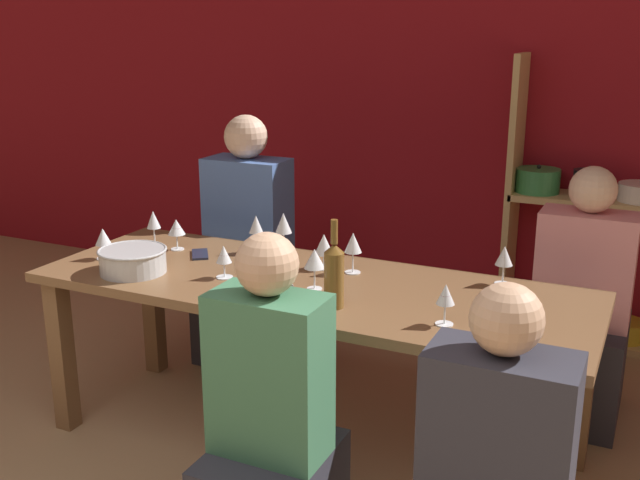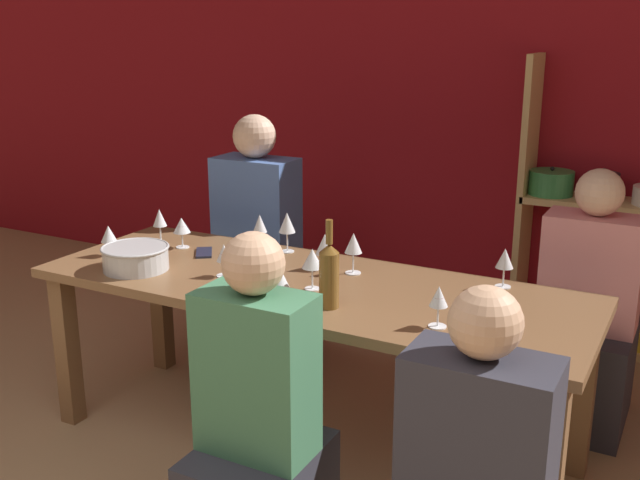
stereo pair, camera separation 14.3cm
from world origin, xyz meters
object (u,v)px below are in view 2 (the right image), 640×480
at_px(person_far_a, 258,269).
at_px(person_far_b, 585,333).
at_px(wine_glass_red_c, 287,224).
at_px(dining_table, 308,304).
at_px(wine_glass_red_b, 505,260).
at_px(wine_glass_white_a, 260,225).
at_px(wine_glass_white_d, 325,245).
at_px(wine_glass_red_e, 224,254).
at_px(cell_phone, 204,253).
at_px(wine_bottle_green, 329,274).
at_px(shelf_unit, 618,247).
at_px(wine_glass_white_b, 109,235).
at_px(wine_glass_white_c, 160,219).
at_px(wine_glass_red_a, 312,260).
at_px(wine_glass_white_e, 353,245).
at_px(wine_glass_red_f, 182,226).
at_px(wine_glass_empty_a, 279,277).
at_px(mixing_bowl, 136,257).
at_px(wine_glass_red_d, 439,298).
at_px(person_near_b, 258,452).

bearing_deg(person_far_a, person_far_b, -178.03).
xyz_separation_m(wine_glass_red_c, person_far_b, (1.26, 0.45, -0.45)).
distance_m(dining_table, wine_glass_red_b, 0.80).
xyz_separation_m(wine_glass_white_a, wine_glass_white_d, (0.37, -0.08, -0.02)).
relative_size(dining_table, wine_glass_red_e, 16.49).
bearing_deg(cell_phone, dining_table, -11.00).
xyz_separation_m(dining_table, wine_bottle_green, (0.20, -0.21, 0.22)).
bearing_deg(wine_bottle_green, shelf_unit, 67.61).
height_order(wine_glass_white_a, wine_glass_white_b, wine_glass_white_a).
xyz_separation_m(wine_glass_white_b, wine_glass_red_e, (0.62, 0.01, -0.00)).
bearing_deg(wine_glass_red_c, dining_table, -48.23).
bearing_deg(wine_glass_white_c, dining_table, -9.19).
bearing_deg(shelf_unit, wine_glass_white_a, -134.08).
distance_m(wine_glass_red_a, wine_glass_white_e, 0.26).
xyz_separation_m(wine_glass_red_f, wine_glass_empty_a, (0.79, -0.44, 0.01)).
bearing_deg(wine_glass_empty_a, wine_glass_red_c, 118.00).
bearing_deg(cell_phone, shelf_unit, 44.67).
xyz_separation_m(wine_glass_red_a, wine_glass_white_d, (-0.08, 0.25, -0.02)).
relative_size(mixing_bowl, cell_phone, 1.75).
relative_size(shelf_unit, wine_glass_red_d, 10.77).
distance_m(mixing_bowl, wine_glass_white_e, 0.92).
xyz_separation_m(wine_glass_white_c, wine_glass_red_d, (1.49, -0.34, -0.02)).
relative_size(mixing_bowl, person_near_b, 0.25).
height_order(wine_bottle_green, wine_glass_red_f, wine_bottle_green).
xyz_separation_m(wine_glass_red_a, cell_phone, (-0.66, 0.18, -0.12)).
relative_size(wine_glass_empty_a, wine_glass_white_e, 0.93).
height_order(shelf_unit, wine_glass_red_f, shelf_unit).
bearing_deg(wine_glass_empty_a, shelf_unit, 64.49).
height_order(wine_glass_white_a, person_far_b, person_far_b).
relative_size(wine_glass_white_b, wine_glass_empty_a, 0.86).
bearing_deg(wine_glass_white_d, wine_glass_red_a, -73.10).
relative_size(wine_glass_red_b, person_near_b, 0.14).
bearing_deg(mixing_bowl, wine_glass_white_c, 113.69).
relative_size(wine_bottle_green, wine_glass_white_c, 1.93).
xyz_separation_m(wine_glass_red_b, wine_glass_red_c, (-0.99, 0.01, 0.02)).
bearing_deg(wine_glass_white_a, wine_glass_red_a, -36.30).
xyz_separation_m(dining_table, wine_glass_red_b, (0.71, 0.31, 0.21)).
relative_size(wine_glass_red_b, wine_glass_white_d, 1.04).
distance_m(wine_glass_white_a, wine_glass_red_c, 0.12).
height_order(wine_glass_red_a, wine_glass_white_c, wine_glass_white_c).
bearing_deg(wine_glass_red_f, person_near_b, -42.20).
relative_size(wine_glass_red_a, cell_phone, 1.01).
bearing_deg(wine_glass_white_e, mixing_bowl, -155.23).
xyz_separation_m(cell_phone, person_far_a, (-0.10, 0.59, -0.27)).
height_order(wine_glass_red_b, person_near_b, person_near_b).
bearing_deg(wine_glass_white_d, shelf_unit, 56.28).
relative_size(shelf_unit, wine_glass_red_b, 10.02).
height_order(wine_glass_red_f, cell_phone, wine_glass_red_f).
bearing_deg(wine_glass_white_a, person_far_a, 124.55).
height_order(wine_glass_red_c, wine_glass_empty_a, wine_glass_red_c).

